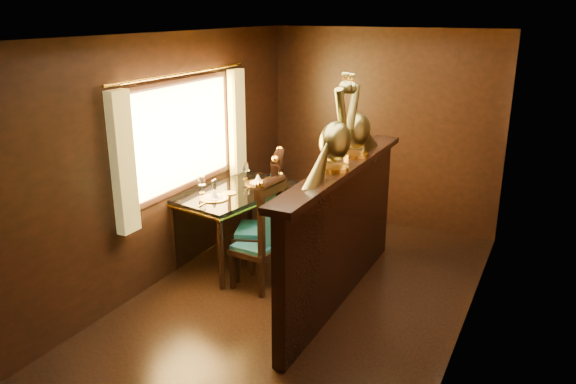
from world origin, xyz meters
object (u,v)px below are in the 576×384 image
object	(u,v)px
dining_table	(236,196)
chair_left	(270,212)
chair_right	(265,231)
peacock_left	(336,124)
peacock_right	(357,115)

from	to	relation	value
dining_table	chair_left	distance (m)	0.57
chair_left	chair_right	bearing A→B (deg)	-91.90
dining_table	chair_left	world-z (taller)	chair_left
chair_right	dining_table	bearing A→B (deg)	147.52
peacock_left	dining_table	bearing A→B (deg)	157.68
chair_left	chair_right	world-z (taller)	chair_left
peacock_left	peacock_right	xyz separation A→B (m)	(0.00, 0.54, -0.01)
chair_right	peacock_right	xyz separation A→B (m)	(0.75, 0.45, 1.14)
dining_table	chair_left	bearing A→B (deg)	-9.20
chair_left	peacock_left	distance (m)	1.41
chair_right	peacock_left	xyz separation A→B (m)	(0.75, -0.09, 1.15)
peacock_left	peacock_right	bearing A→B (deg)	90.00
chair_left	peacock_left	xyz separation A→B (m)	(0.85, -0.37, 1.06)
peacock_left	peacock_right	world-z (taller)	peacock_left
peacock_right	chair_right	bearing A→B (deg)	-148.75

